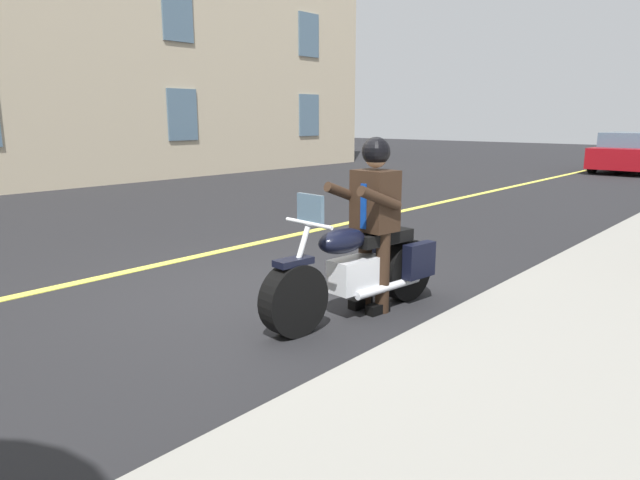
% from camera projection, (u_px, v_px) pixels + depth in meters
% --- Properties ---
extents(ground_plane, '(80.00, 80.00, 0.00)m').
position_uv_depth(ground_plane, '(260.00, 296.00, 6.29)').
color(ground_plane, black).
extents(lane_center_stripe, '(60.00, 0.16, 0.01)m').
position_uv_depth(lane_center_stripe, '(156.00, 265.00, 7.57)').
color(lane_center_stripe, '#E5DB4C').
rests_on(lane_center_stripe, ground_plane).
extents(motorcycle_main, '(2.22, 0.76, 1.26)m').
position_uv_depth(motorcycle_main, '(360.00, 270.00, 5.63)').
color(motorcycle_main, black).
rests_on(motorcycle_main, ground_plane).
extents(rider_main, '(0.67, 0.60, 1.74)m').
position_uv_depth(rider_main, '(374.00, 209.00, 5.64)').
color(rider_main, black).
rests_on(rider_main, ground_plane).
extents(car_silver, '(4.60, 1.92, 1.40)m').
position_uv_depth(car_silver, '(631.00, 152.00, 20.47)').
color(car_silver, maroon).
rests_on(car_silver, ground_plane).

